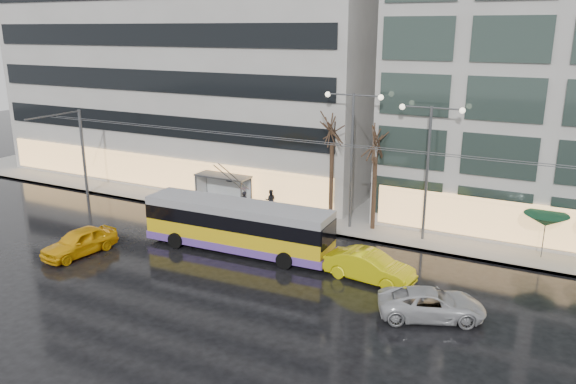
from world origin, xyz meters
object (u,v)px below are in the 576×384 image
Objects in this scene: trolleybus at (238,228)px; street_lamp_near at (352,142)px; taxi_a at (80,242)px; bus_shelter at (220,183)px.

trolleybus is 9.40m from street_lamp_near.
trolleybus is 1.33× the size of street_lamp_near.
street_lamp_near is 18.10m from taxi_a.
bus_shelter is (-5.72, 6.70, 0.47)m from trolleybus.
bus_shelter is at bearing 85.69° from taxi_a.
trolleybus is 2.57× the size of taxi_a.
bus_shelter is at bearing -179.37° from street_lamp_near.
bus_shelter is 0.90× the size of taxi_a.
taxi_a is at bearing -137.77° from street_lamp_near.
bus_shelter is 11.86m from taxi_a.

